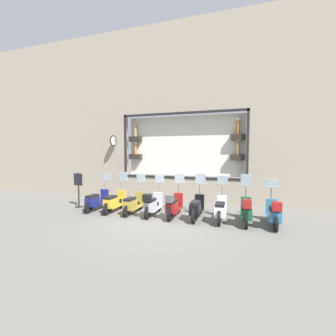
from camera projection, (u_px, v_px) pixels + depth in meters
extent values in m
plane|color=#66635E|center=(159.00, 220.00, 8.49)|extent=(120.00, 120.00, 0.00)
cube|color=gray|center=(26.00, 121.00, 14.82)|extent=(0.40, 14.73, 9.16)
cube|color=gray|center=(182.00, 189.00, 11.87)|extent=(0.40, 6.53, 1.19)
cube|color=gray|center=(183.00, 67.00, 11.42)|extent=(0.40, 6.53, 4.56)
cube|color=black|center=(182.00, 113.00, 11.39)|extent=(0.04, 6.53, 0.12)
cube|color=black|center=(181.00, 178.00, 11.62)|extent=(0.04, 6.53, 0.12)
cube|color=black|center=(248.00, 145.00, 10.53)|extent=(0.04, 0.12, 3.42)
cube|color=black|center=(126.00, 146.00, 12.48)|extent=(0.04, 0.12, 3.42)
cube|color=white|center=(184.00, 146.00, 12.04)|extent=(0.04, 6.29, 3.18)
cube|color=#28231E|center=(238.00, 137.00, 10.96)|extent=(0.36, 0.67, 0.28)
cylinder|color=#B26B2D|center=(238.00, 128.00, 10.92)|extent=(0.18, 0.18, 0.64)
sphere|color=white|center=(238.00, 119.00, 10.89)|extent=(0.23, 0.23, 0.23)
cube|color=#28231E|center=(135.00, 139.00, 12.64)|extent=(0.36, 0.67, 0.28)
cylinder|color=#9E7F4C|center=(135.00, 132.00, 12.61)|extent=(0.16, 0.16, 0.58)
sphere|color=beige|center=(135.00, 124.00, 12.58)|extent=(0.21, 0.21, 0.21)
cube|color=#28231E|center=(237.00, 157.00, 11.03)|extent=(0.36, 0.67, 0.28)
cylinder|color=#9E7F4C|center=(238.00, 148.00, 10.99)|extent=(0.18, 0.18, 0.64)
sphere|color=beige|center=(238.00, 139.00, 10.96)|extent=(0.23, 0.23, 0.23)
cube|color=#28231E|center=(136.00, 157.00, 12.71)|extent=(0.36, 0.67, 0.28)
cylinder|color=#B26B2D|center=(135.00, 149.00, 12.68)|extent=(0.16, 0.16, 0.56)
sphere|color=beige|center=(135.00, 142.00, 12.65)|extent=(0.20, 0.20, 0.20)
cylinder|color=black|center=(115.00, 141.00, 12.48)|extent=(0.35, 0.05, 0.05)
torus|color=black|center=(113.00, 141.00, 12.31)|extent=(0.59, 0.06, 0.59)
cylinder|color=white|center=(113.00, 141.00, 12.31)|extent=(0.48, 0.03, 0.48)
cylinder|color=black|center=(271.00, 214.00, 8.45)|extent=(0.50, 0.09, 0.50)
cylinder|color=black|center=(276.00, 224.00, 7.22)|extent=(0.50, 0.09, 0.50)
cube|color=teal|center=(273.00, 219.00, 7.84)|extent=(1.02, 0.38, 0.06)
cube|color=teal|center=(275.00, 216.00, 7.47)|extent=(0.61, 0.35, 0.36)
cube|color=black|center=(275.00, 209.00, 7.45)|extent=(0.58, 0.31, 0.10)
cube|color=teal|center=(271.00, 206.00, 8.33)|extent=(0.12, 0.37, 0.56)
cylinder|color=gray|center=(271.00, 193.00, 8.36)|extent=(0.20, 0.06, 0.45)
cylinder|color=gray|center=(271.00, 187.00, 8.42)|extent=(0.04, 0.61, 0.04)
cube|color=silver|center=(271.00, 183.00, 8.44)|extent=(0.08, 0.42, 0.31)
cube|color=maroon|center=(277.00, 206.00, 7.13)|extent=(0.28, 0.28, 0.28)
cylinder|color=black|center=(246.00, 211.00, 8.71)|extent=(0.54, 0.09, 0.54)
cylinder|color=black|center=(246.00, 221.00, 7.51)|extent=(0.54, 0.09, 0.54)
cube|color=#19512D|center=(246.00, 216.00, 8.11)|extent=(1.02, 0.38, 0.06)
cube|color=#19512D|center=(246.00, 213.00, 7.74)|extent=(0.61, 0.35, 0.36)
cube|color=black|center=(247.00, 206.00, 7.72)|extent=(0.58, 0.31, 0.10)
cube|color=#19512D|center=(246.00, 204.00, 8.60)|extent=(0.12, 0.37, 0.56)
cylinder|color=gray|center=(246.00, 191.00, 8.64)|extent=(0.20, 0.06, 0.45)
cylinder|color=gray|center=(246.00, 185.00, 8.69)|extent=(0.04, 0.61, 0.04)
cube|color=silver|center=(246.00, 180.00, 8.71)|extent=(0.11, 0.42, 0.44)
cube|color=maroon|center=(247.00, 204.00, 7.41)|extent=(0.28, 0.28, 0.28)
cylinder|color=black|center=(222.00, 209.00, 8.98)|extent=(0.55, 0.09, 0.55)
cylinder|color=black|center=(219.00, 218.00, 7.78)|extent=(0.55, 0.09, 0.55)
cube|color=silver|center=(221.00, 214.00, 8.38)|extent=(1.02, 0.38, 0.06)
cube|color=silver|center=(220.00, 211.00, 8.01)|extent=(0.61, 0.35, 0.36)
cube|color=black|center=(220.00, 204.00, 8.00)|extent=(0.58, 0.31, 0.10)
cube|color=silver|center=(222.00, 202.00, 8.88)|extent=(0.12, 0.37, 0.56)
cylinder|color=gray|center=(222.00, 190.00, 8.91)|extent=(0.20, 0.06, 0.45)
cylinder|color=gray|center=(223.00, 184.00, 8.96)|extent=(0.04, 0.61, 0.04)
cube|color=silver|center=(223.00, 180.00, 8.98)|extent=(0.09, 0.42, 0.35)
cylinder|color=black|center=(200.00, 208.00, 9.25)|extent=(0.55, 0.09, 0.55)
cylinder|color=black|center=(194.00, 216.00, 8.05)|extent=(0.55, 0.09, 0.55)
cube|color=black|center=(197.00, 212.00, 8.65)|extent=(1.02, 0.38, 0.06)
cube|color=black|center=(195.00, 209.00, 8.28)|extent=(0.61, 0.35, 0.36)
cube|color=black|center=(195.00, 203.00, 8.27)|extent=(0.58, 0.31, 0.10)
cube|color=black|center=(199.00, 201.00, 9.15)|extent=(0.12, 0.37, 0.56)
cylinder|color=gray|center=(200.00, 189.00, 9.18)|extent=(0.20, 0.06, 0.45)
cylinder|color=gray|center=(200.00, 183.00, 9.23)|extent=(0.04, 0.60, 0.04)
cube|color=silver|center=(200.00, 178.00, 9.25)|extent=(0.10, 0.42, 0.40)
cylinder|color=black|center=(179.00, 206.00, 9.52)|extent=(0.55, 0.09, 0.55)
cylinder|color=black|center=(170.00, 214.00, 8.33)|extent=(0.55, 0.09, 0.55)
cube|color=maroon|center=(175.00, 210.00, 8.93)|extent=(1.02, 0.39, 0.06)
cube|color=maroon|center=(172.00, 207.00, 8.56)|extent=(0.61, 0.35, 0.36)
cube|color=black|center=(172.00, 201.00, 8.54)|extent=(0.58, 0.31, 0.10)
cube|color=maroon|center=(178.00, 200.00, 9.42)|extent=(0.12, 0.37, 0.56)
cylinder|color=gray|center=(179.00, 188.00, 9.45)|extent=(0.20, 0.06, 0.45)
cylinder|color=gray|center=(179.00, 182.00, 9.50)|extent=(0.04, 0.60, 0.04)
cube|color=silver|center=(180.00, 178.00, 9.53)|extent=(0.10, 0.42, 0.39)
cube|color=#4C4C51|center=(170.00, 199.00, 8.23)|extent=(0.28, 0.28, 0.28)
cylinder|color=black|center=(159.00, 205.00, 9.82)|extent=(0.50, 0.09, 0.50)
cylinder|color=black|center=(148.00, 213.00, 8.58)|extent=(0.50, 0.09, 0.50)
cube|color=#B7BCC6|center=(154.00, 209.00, 9.20)|extent=(1.02, 0.39, 0.06)
cube|color=#B7BCC6|center=(150.00, 206.00, 8.83)|extent=(0.61, 0.35, 0.36)
cube|color=black|center=(150.00, 200.00, 8.81)|extent=(0.58, 0.31, 0.10)
cube|color=#B7BCC6|center=(158.00, 199.00, 9.69)|extent=(0.12, 0.37, 0.56)
cylinder|color=gray|center=(159.00, 187.00, 9.73)|extent=(0.20, 0.06, 0.45)
cylinder|color=gray|center=(159.00, 182.00, 9.78)|extent=(0.04, 0.60, 0.04)
cube|color=silver|center=(160.00, 179.00, 9.80)|extent=(0.08, 0.42, 0.29)
cube|color=black|center=(147.00, 198.00, 8.49)|extent=(0.28, 0.28, 0.28)
cylinder|color=black|center=(141.00, 204.00, 10.10)|extent=(0.47, 0.09, 0.47)
cylinder|color=black|center=(127.00, 211.00, 8.84)|extent=(0.47, 0.09, 0.47)
cube|color=olive|center=(134.00, 208.00, 9.47)|extent=(1.02, 0.38, 0.06)
cube|color=olive|center=(130.00, 205.00, 9.10)|extent=(0.61, 0.35, 0.36)
cube|color=black|center=(130.00, 199.00, 9.09)|extent=(0.58, 0.31, 0.10)
cube|color=olive|center=(139.00, 198.00, 9.97)|extent=(0.12, 0.37, 0.56)
cylinder|color=gray|center=(140.00, 187.00, 10.00)|extent=(0.20, 0.06, 0.45)
cylinder|color=gray|center=(141.00, 182.00, 10.05)|extent=(0.04, 0.60, 0.04)
cube|color=silver|center=(141.00, 178.00, 10.07)|extent=(0.09, 0.42, 0.36)
cylinder|color=black|center=(123.00, 202.00, 10.36)|extent=(0.50, 0.09, 0.50)
cylinder|color=black|center=(107.00, 209.00, 9.13)|extent=(0.50, 0.09, 0.50)
cube|color=gold|center=(115.00, 206.00, 9.74)|extent=(1.02, 0.38, 0.06)
cube|color=gold|center=(111.00, 203.00, 9.37)|extent=(0.61, 0.35, 0.36)
cube|color=black|center=(111.00, 197.00, 9.36)|extent=(0.58, 0.31, 0.10)
cube|color=gold|center=(122.00, 196.00, 10.24)|extent=(0.12, 0.37, 0.56)
cylinder|color=gray|center=(122.00, 185.00, 10.27)|extent=(0.20, 0.06, 0.45)
cylinder|color=gray|center=(123.00, 181.00, 10.32)|extent=(0.04, 0.61, 0.04)
cube|color=silver|center=(123.00, 176.00, 10.34)|extent=(0.10, 0.42, 0.39)
cylinder|color=black|center=(106.00, 201.00, 10.63)|extent=(0.50, 0.09, 0.50)
cylinder|color=black|center=(88.00, 207.00, 9.40)|extent=(0.50, 0.09, 0.50)
cube|color=navy|center=(98.00, 204.00, 10.02)|extent=(1.02, 0.38, 0.06)
cube|color=navy|center=(92.00, 201.00, 9.65)|extent=(0.61, 0.35, 0.36)
cube|color=black|center=(92.00, 196.00, 9.63)|extent=(0.58, 0.31, 0.10)
cube|color=navy|center=(105.00, 195.00, 10.51)|extent=(0.12, 0.37, 0.56)
cylinder|color=gray|center=(105.00, 184.00, 10.54)|extent=(0.20, 0.06, 0.45)
cylinder|color=gray|center=(106.00, 180.00, 10.59)|extent=(0.04, 0.61, 0.04)
cube|color=silver|center=(106.00, 177.00, 10.62)|extent=(0.08, 0.42, 0.29)
cylinder|color=#232326|center=(79.00, 207.00, 10.47)|extent=(0.36, 0.36, 0.02)
cylinder|color=#232326|center=(79.00, 190.00, 10.41)|extent=(0.07, 0.07, 1.63)
cube|color=black|center=(78.00, 179.00, 10.36)|extent=(0.03, 0.45, 0.55)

